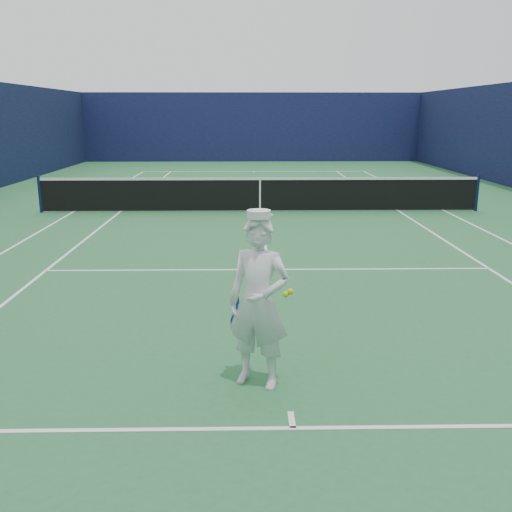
# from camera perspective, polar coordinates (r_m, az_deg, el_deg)

# --- Properties ---
(ground) EXTENTS (80.00, 80.00, 0.00)m
(ground) POSITION_cam_1_polar(r_m,az_deg,el_deg) (16.82, 0.40, 4.45)
(ground) COLOR #266336
(ground) RESTS_ON ground
(court_markings) EXTENTS (11.03, 23.83, 0.01)m
(court_markings) POSITION_cam_1_polar(r_m,az_deg,el_deg) (16.82, 0.40, 4.46)
(court_markings) COLOR white
(court_markings) RESTS_ON ground
(windscreen_fence) EXTENTS (20.12, 36.12, 4.00)m
(windscreen_fence) POSITION_cam_1_polar(r_m,az_deg,el_deg) (16.61, 0.41, 11.27)
(windscreen_fence) COLOR #10143B
(windscreen_fence) RESTS_ON ground
(tennis_net) EXTENTS (12.88, 0.09, 1.07)m
(tennis_net) POSITION_cam_1_polar(r_m,az_deg,el_deg) (16.74, 0.40, 6.32)
(tennis_net) COLOR #141E4C
(tennis_net) RESTS_ON ground
(tennis_player) EXTENTS (0.78, 0.72, 1.88)m
(tennis_player) POSITION_cam_1_polar(r_m,az_deg,el_deg) (5.93, 0.27, -4.62)
(tennis_player) COLOR white
(tennis_player) RESTS_ON ground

